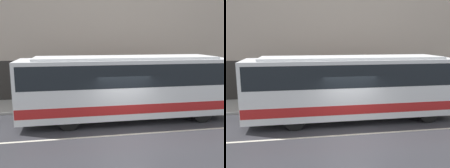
# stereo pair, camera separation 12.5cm
# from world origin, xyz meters

# --- Properties ---
(ground_plane) EXTENTS (60.00, 60.00, 0.00)m
(ground_plane) POSITION_xyz_m (0.00, 0.00, 0.00)
(ground_plane) COLOR #333338
(sidewalk) EXTENTS (60.00, 3.16, 0.14)m
(sidewalk) POSITION_xyz_m (0.00, 5.58, 0.07)
(sidewalk) COLOR #A09E99
(sidewalk) RESTS_ON ground_plane
(building_facade) EXTENTS (60.00, 0.35, 11.08)m
(building_facade) POSITION_xyz_m (0.00, 7.31, 5.34)
(building_facade) COLOR #B7A899
(building_facade) RESTS_ON ground_plane
(lane_stripe) EXTENTS (54.00, 0.14, 0.01)m
(lane_stripe) POSITION_xyz_m (0.00, 0.00, 0.00)
(lane_stripe) COLOR beige
(lane_stripe) RESTS_ON ground_plane
(transit_bus) EXTENTS (10.74, 2.61, 3.33)m
(transit_bus) POSITION_xyz_m (0.37, 2.15, 1.88)
(transit_bus) COLOR white
(transit_bus) RESTS_ON ground_plane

